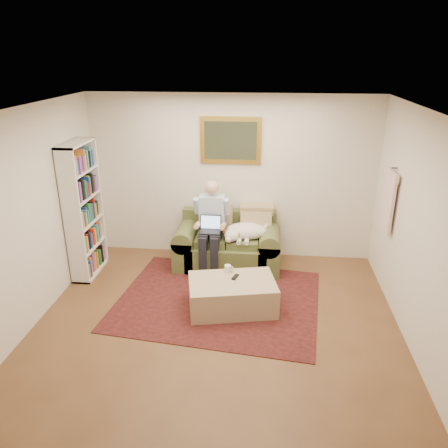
% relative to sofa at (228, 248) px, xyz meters
% --- Properties ---
extents(room_shell, '(4.51, 5.00, 2.61)m').
position_rel_sofa_xyz_m(room_shell, '(0.02, -1.70, 1.02)').
color(room_shell, brown).
rests_on(room_shell, ground).
extents(rug, '(2.90, 2.43, 0.01)m').
position_rel_sofa_xyz_m(rug, '(-0.03, -1.08, -0.28)').
color(rug, black).
rests_on(rug, room_shell).
extents(sofa, '(1.63, 0.83, 0.98)m').
position_rel_sofa_xyz_m(sofa, '(0.00, 0.00, 0.00)').
color(sofa, '#5C6837').
rests_on(sofa, room_shell).
extents(seated_man, '(0.54, 0.77, 1.37)m').
position_rel_sofa_xyz_m(seated_man, '(-0.24, -0.15, 0.40)').
color(seated_man, '#8CA7D8').
rests_on(seated_man, sofa).
extents(laptop, '(0.32, 0.25, 0.23)m').
position_rel_sofa_xyz_m(laptop, '(-0.24, -0.21, 0.44)').
color(laptop, black).
rests_on(laptop, seated_man).
extents(sleeping_dog, '(0.67, 0.42, 0.25)m').
position_rel_sofa_xyz_m(sleeping_dog, '(0.29, -0.08, 0.34)').
color(sleeping_dog, white).
rests_on(sleeping_dog, sofa).
extents(ottoman, '(1.23, 0.92, 0.40)m').
position_rel_sofa_xyz_m(ottoman, '(0.18, -1.26, -0.08)').
color(ottoman, tan).
rests_on(ottoman, room_shell).
extents(coffee_mug, '(0.08, 0.08, 0.10)m').
position_rel_sofa_xyz_m(coffee_mug, '(0.10, -1.01, 0.17)').
color(coffee_mug, white).
rests_on(coffee_mug, ottoman).
extents(tv_remote, '(0.10, 0.16, 0.02)m').
position_rel_sofa_xyz_m(tv_remote, '(0.21, -1.16, 0.13)').
color(tv_remote, black).
rests_on(tv_remote, ottoman).
extents(bookshelf, '(0.28, 0.80, 2.00)m').
position_rel_sofa_xyz_m(bookshelf, '(-2.08, -0.45, 0.72)').
color(bookshelf, white).
rests_on(bookshelf, room_shell).
extents(wall_mirror, '(0.94, 0.04, 0.72)m').
position_rel_sofa_xyz_m(wall_mirror, '(-0.00, 0.42, 1.62)').
color(wall_mirror, gold).
rests_on(wall_mirror, room_shell).
extents(hanging_shirt, '(0.06, 0.52, 0.90)m').
position_rel_sofa_xyz_m(hanging_shirt, '(2.21, -0.45, 1.07)').
color(hanging_shirt, '#F3D5C9').
rests_on(hanging_shirt, room_shell).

